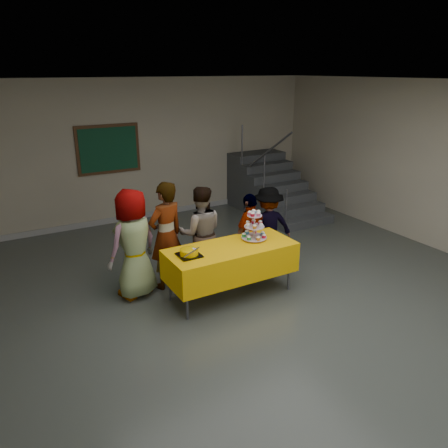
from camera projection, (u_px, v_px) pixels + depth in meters
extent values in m
plane|color=#4C514C|center=(281.00, 321.00, 5.78)|extent=(10.00, 10.00, 0.00)
cube|color=#B0A68E|center=(144.00, 150.00, 9.37)|extent=(8.00, 0.04, 3.00)
cube|color=silver|center=(293.00, 84.00, 4.77)|extent=(8.00, 10.00, 0.04)
cube|color=#999999|center=(149.00, 214.00, 9.83)|extent=(7.90, 0.03, 0.12)
cylinder|color=#595960|center=(187.00, 295.00, 5.71)|extent=(0.04, 0.04, 0.73)
cylinder|color=#595960|center=(289.00, 267.00, 6.50)|extent=(0.04, 0.04, 0.73)
cylinder|color=#595960|center=(169.00, 277.00, 6.19)|extent=(0.04, 0.04, 0.73)
cylinder|color=#595960|center=(267.00, 254.00, 6.97)|extent=(0.04, 0.04, 0.73)
cube|color=#595960|center=(231.00, 249.00, 6.22)|extent=(1.80, 0.70, 0.02)
cube|color=#FFB605|center=(231.00, 261.00, 6.28)|extent=(1.88, 0.78, 0.44)
cylinder|color=silver|center=(254.00, 239.00, 6.48)|extent=(0.18, 0.18, 0.01)
cylinder|color=silver|center=(254.00, 226.00, 6.41)|extent=(0.02, 0.02, 0.42)
cylinder|color=silver|center=(254.00, 237.00, 6.47)|extent=(0.38, 0.38, 0.01)
cylinder|color=silver|center=(254.00, 226.00, 6.41)|extent=(0.30, 0.30, 0.01)
cylinder|color=silver|center=(255.00, 216.00, 6.35)|extent=(0.22, 0.22, 0.01)
cube|color=black|center=(189.00, 255.00, 5.90)|extent=(0.30, 0.30, 0.02)
cylinder|color=#EAB400|center=(189.00, 252.00, 5.89)|extent=(0.25, 0.25, 0.07)
ellipsoid|color=#EAB400|center=(189.00, 250.00, 5.87)|extent=(0.25, 0.25, 0.05)
ellipsoid|color=white|center=(193.00, 249.00, 5.86)|extent=(0.08, 0.08, 0.02)
cube|color=silver|center=(192.00, 252.00, 5.75)|extent=(0.30, 0.16, 0.04)
imported|color=slate|center=(134.00, 244.00, 6.21)|extent=(0.91, 0.75, 1.61)
imported|color=slate|center=(166.00, 236.00, 6.47)|extent=(0.69, 0.55, 1.65)
imported|color=slate|center=(200.00, 233.00, 6.79)|extent=(0.88, 0.78, 1.49)
imported|color=slate|center=(250.00, 234.00, 6.97)|extent=(0.85, 0.61, 1.33)
imported|color=slate|center=(268.00, 226.00, 7.28)|extent=(0.95, 0.65, 1.35)
cube|color=#424447|center=(306.00, 222.00, 9.26)|extent=(1.30, 0.30, 0.18)
cube|color=#424447|center=(297.00, 214.00, 9.47)|extent=(1.30, 0.30, 0.36)
cube|color=#424447|center=(289.00, 206.00, 9.69)|extent=(1.30, 0.30, 0.54)
cube|color=#424447|center=(281.00, 199.00, 9.90)|extent=(1.30, 0.30, 0.72)
cube|color=#424447|center=(274.00, 192.00, 10.12)|extent=(1.30, 0.30, 0.90)
cube|color=#424447|center=(266.00, 186.00, 10.33)|extent=(1.30, 0.30, 1.08)
cube|color=#424447|center=(259.00, 179.00, 10.55)|extent=(1.30, 0.30, 1.26)
cube|color=#424447|center=(253.00, 177.00, 10.79)|extent=(1.30, 0.30, 1.26)
cylinder|color=#595960|center=(286.00, 211.00, 8.81)|extent=(0.04, 0.04, 0.90)
cylinder|color=#595960|center=(264.00, 177.00, 9.29)|extent=(0.04, 0.04, 0.90)
cylinder|color=#595960|center=(242.00, 145.00, 9.84)|extent=(0.04, 0.04, 0.90)
cylinder|color=#595960|center=(263.00, 155.00, 9.18)|extent=(0.04, 1.85, 1.20)
cube|color=#472B16|center=(108.00, 149.00, 8.94)|extent=(1.30, 0.04, 1.00)
cube|color=#16472C|center=(109.00, 149.00, 8.92)|extent=(1.18, 0.02, 0.88)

